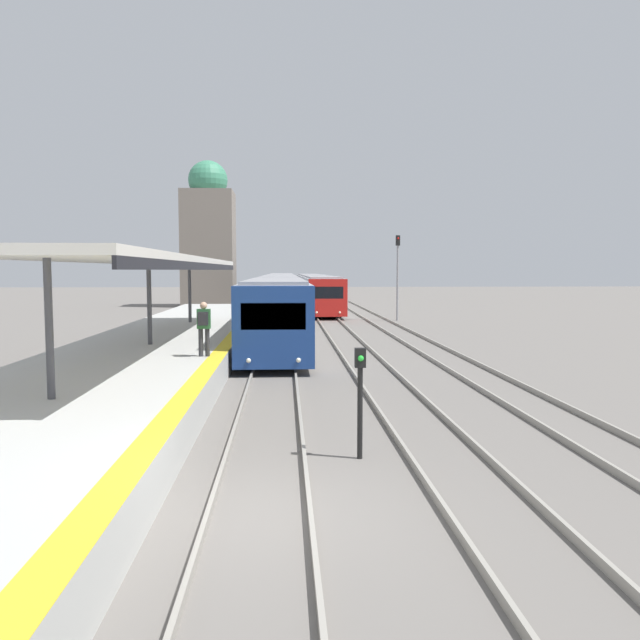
# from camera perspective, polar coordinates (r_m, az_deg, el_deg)

# --- Properties ---
(ground_plane) EXTENTS (240.00, 240.00, 0.00)m
(ground_plane) POSITION_cam_1_polar(r_m,az_deg,el_deg) (9.36, -5.53, -17.38)
(ground_plane) COLOR slate
(track_platform_line) EXTENTS (1.51, 120.00, 0.15)m
(track_platform_line) POSITION_cam_1_polar(r_m,az_deg,el_deg) (9.33, -5.54, -16.95)
(track_platform_line) COLOR gray
(track_platform_line) RESTS_ON ground_plane
(track_middle_line) EXTENTS (1.50, 120.00, 0.15)m
(track_middle_line) POSITION_cam_1_polar(r_m,az_deg,el_deg) (9.79, 15.36, -16.04)
(track_middle_line) COLOR gray
(track_middle_line) RESTS_ON ground_plane
(platform_canopy) EXTENTS (4.00, 23.48, 3.08)m
(platform_canopy) POSITION_cam_1_polar(r_m,az_deg,el_deg) (22.76, -15.31, 5.25)
(platform_canopy) COLOR beige
(platform_canopy) RESTS_ON station_platform
(person_on_platform) EXTENTS (0.40, 0.40, 1.66)m
(person_on_platform) POSITION_cam_1_polar(r_m,az_deg,el_deg) (19.25, -10.59, -0.38)
(person_on_platform) COLOR #2D2D33
(person_on_platform) RESTS_ON station_platform
(train_near) EXTENTS (2.71, 58.72, 3.10)m
(train_near) POSITION_cam_1_polar(r_m,az_deg,el_deg) (49.52, -3.67, 2.53)
(train_near) COLOR navy
(train_near) RESTS_ON ground_plane
(train_far) EXTENTS (2.71, 40.71, 3.00)m
(train_far) POSITION_cam_1_polar(r_m,az_deg,el_deg) (63.25, -0.53, 2.94)
(train_far) COLOR red
(train_far) RESTS_ON ground_plane
(signal_post_near) EXTENTS (0.20, 0.21, 2.07)m
(signal_post_near) POSITION_cam_1_polar(r_m,az_deg,el_deg) (11.59, 3.69, -6.51)
(signal_post_near) COLOR black
(signal_post_near) RESTS_ON ground_plane
(signal_mast_far) EXTENTS (0.28, 0.29, 5.87)m
(signal_mast_far) POSITION_cam_1_polar(r_m,az_deg,el_deg) (43.37, 7.11, 4.73)
(signal_mast_far) COLOR gray
(signal_mast_far) RESTS_ON ground_plane
(distant_domed_building) EXTENTS (4.85, 4.85, 13.87)m
(distant_domed_building) POSITION_cam_1_polar(r_m,az_deg,el_deg) (61.20, -10.14, 7.42)
(distant_domed_building) COLOR slate
(distant_domed_building) RESTS_ON ground_plane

